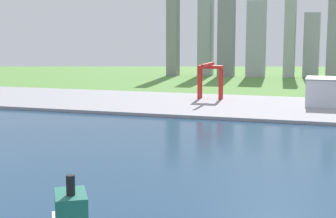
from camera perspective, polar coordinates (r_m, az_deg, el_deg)
ground_plane at (r=255.17m, az=3.36°, el=-5.68°), size 2400.00×2400.00×0.00m
water_bay at (r=199.73m, az=-0.97°, el=-9.62°), size 840.00×360.00×0.15m
industrial_pier at (r=438.50m, az=9.53°, el=0.26°), size 840.00×140.00×2.50m
port_crane_red at (r=472.54m, az=4.69°, el=4.03°), size 22.26×41.92×33.59m
distant_skyline at (r=763.46m, az=11.85°, el=7.76°), size 315.45×59.42×136.50m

